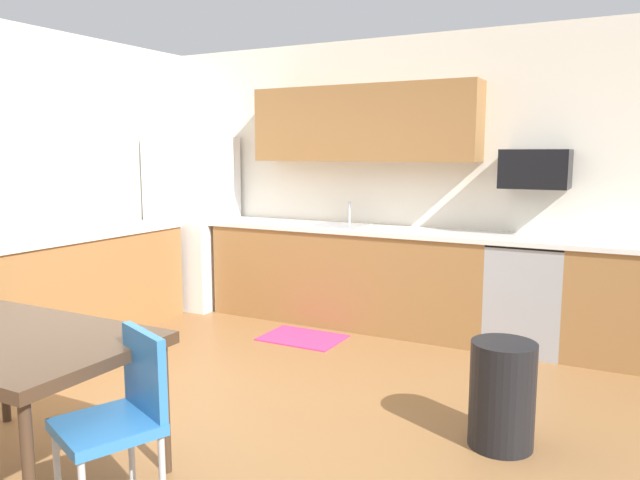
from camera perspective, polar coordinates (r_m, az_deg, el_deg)
The scene contains 17 objects.
ground_plane at distance 3.90m, azimuth -7.16°, elevation -16.62°, with size 12.00×12.00×0.00m, color olive.
wall_back at distance 5.91m, azimuth 7.51°, elevation 5.39°, with size 5.80×0.10×2.70m, color silver.
cabinet_run_back at distance 5.86m, azimuth 2.56°, elevation -3.46°, with size 2.72×0.60×0.90m, color olive.
cabinet_run_back_right at distance 5.32m, azimuth 26.46°, elevation -5.52°, with size 0.83×0.60×0.90m, color olive.
cabinet_run_left at distance 5.83m, azimuth -21.48°, elevation -4.10°, with size 0.60×2.00×0.90m, color olive.
countertop_back at distance 5.63m, azimuth 6.19°, elevation 0.87°, with size 4.80×0.64×0.04m, color silver.
countertop_left at distance 5.75m, azimuth -21.72°, elevation 0.49°, with size 0.64×2.00×0.04m, color silver.
upper_cabinets_back at distance 5.82m, azimuth 4.02°, elevation 10.81°, with size 2.20×0.34×0.70m, color olive.
refrigerator at distance 6.68m, azimuth -11.76°, elevation 1.70°, with size 0.76×0.70×1.79m, color white.
oven_range at distance 5.38m, azimuth 18.81°, elevation -4.90°, with size 0.60×0.60×0.91m.
microwave at distance 5.35m, azimuth 19.50°, elevation 6.29°, with size 0.54×0.36×0.32m, color black.
sink_basin at distance 5.81m, azimuth 1.99°, elevation 0.75°, with size 0.48×0.40×0.14m, color #A5A8AD.
sink_faucet at distance 5.96m, azimuth 2.76°, elevation 2.48°, with size 0.02×0.02×0.24m, color #B2B5BA.
dining_table at distance 3.42m, azimuth -27.12°, elevation -8.92°, with size 1.40×0.90×0.74m.
chair_near_table at distance 2.92m, azimuth -18.03°, elevation -14.96°, with size 0.52×0.52×0.85m.
trash_bin at distance 3.64m, azimuth 16.68°, elevation -13.68°, with size 0.36×0.36×0.60m, color black.
floor_mat at distance 5.47m, azimuth -1.65°, elevation -9.13°, with size 0.70×0.50×0.01m, color #CC3372.
Camera 1 is at (2.05, -2.89, 1.64)m, focal length 34.20 mm.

